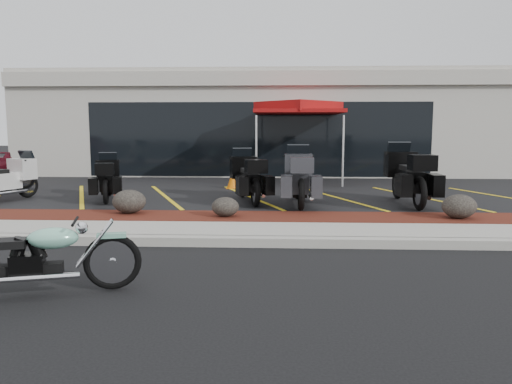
{
  "coord_description": "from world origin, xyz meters",
  "views": [
    {
      "loc": [
        0.74,
        -7.03,
        1.92
      ],
      "look_at": [
        0.36,
        1.2,
        0.85
      ],
      "focal_mm": 35.0,
      "sensor_mm": 36.0,
      "label": 1
    }
  ],
  "objects_px": {
    "hero_cruiser": "(112,254)",
    "touring_white": "(27,174)",
    "traffic_cone": "(232,180)",
    "popup_canopy": "(298,109)"
  },
  "relations": [
    {
      "from": "hero_cruiser",
      "to": "touring_white",
      "type": "distance_m",
      "value": 7.95
    },
    {
      "from": "touring_white",
      "to": "traffic_cone",
      "type": "distance_m",
      "value": 5.47
    },
    {
      "from": "touring_white",
      "to": "traffic_cone",
      "type": "height_order",
      "value": "touring_white"
    },
    {
      "from": "touring_white",
      "to": "popup_canopy",
      "type": "height_order",
      "value": "popup_canopy"
    },
    {
      "from": "hero_cruiser",
      "to": "traffic_cone",
      "type": "distance_m",
      "value": 8.81
    },
    {
      "from": "hero_cruiser",
      "to": "touring_white",
      "type": "bearing_deg",
      "value": 107.47
    },
    {
      "from": "touring_white",
      "to": "popup_canopy",
      "type": "relative_size",
      "value": 0.68
    },
    {
      "from": "touring_white",
      "to": "popup_canopy",
      "type": "distance_m",
      "value": 8.25
    },
    {
      "from": "hero_cruiser",
      "to": "popup_canopy",
      "type": "relative_size",
      "value": 0.82
    },
    {
      "from": "traffic_cone",
      "to": "popup_canopy",
      "type": "relative_size",
      "value": 0.16
    }
  ]
}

